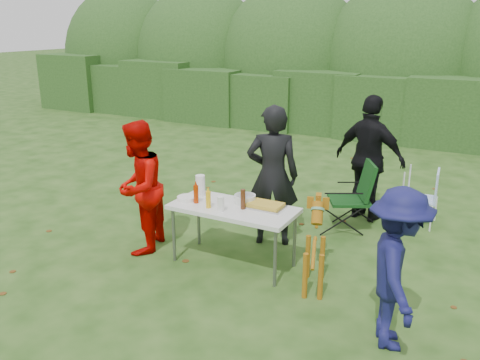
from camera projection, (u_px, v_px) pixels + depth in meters
The scene contains 20 objects.
ground at pixel (223, 267), 6.12m from camera, with size 80.00×80.00×0.00m, color #1E4211.
hedge_row at pixel (385, 105), 12.58m from camera, with size 22.00×1.40×1.70m, color #23471C.
shrub_backdrop at pixel (401, 69), 13.70m from camera, with size 20.00×2.60×3.20m, color #3D6628.
folding_table at pixel (233, 211), 6.03m from camera, with size 1.50×0.70×0.74m.
person_cook at pixel (273, 176), 6.56m from camera, with size 0.68×0.44×1.86m, color black.
person_red_jacket at pixel (138, 188), 6.36m from camera, with size 0.82×0.64×1.69m, color #C70500.
person_black_puffy at pixel (370, 159), 7.38m from camera, with size 1.09×0.45×1.85m, color black.
child at pixel (397, 269), 4.47m from camera, with size 0.97×0.56×1.50m, color #14164D.
dog at pixel (315, 251), 5.54m from camera, with size 0.94×0.38×0.89m, color #945B10, non-canonical shape.
camping_chair at pixel (349, 196), 7.11m from camera, with size 0.62×0.62×0.99m, color #113D14, non-canonical shape.
lawn_chair at pixel (420, 196), 7.34m from camera, with size 0.49×0.49×0.83m, color #659AE8, non-canonical shape.
food_tray at pixel (265, 207), 5.98m from camera, with size 0.45×0.30×0.02m, color #B7B7BA.
focaccia_bread at pixel (265, 205), 5.97m from camera, with size 0.40×0.26×0.04m, color gold.
mustard_bottle at pixel (208, 200), 5.95m from camera, with size 0.06×0.06×0.20m, color gold.
ketchup_bottle at pixel (196, 194), 6.10m from camera, with size 0.06×0.06×0.22m, color #9C2802.
beer_bottle at pixel (243, 199), 5.91m from camera, with size 0.06×0.06×0.24m, color #47230F.
paper_towel_roll at pixel (200, 185), 6.37m from camera, with size 0.12×0.12×0.26m, color white.
cup_stack at pixel (221, 204), 5.84m from camera, with size 0.08×0.08×0.18m, color white.
pasta_bowl at pixel (245, 199), 6.13m from camera, with size 0.26×0.26×0.10m, color silver.
plate_stack at pixel (187, 198), 6.22m from camera, with size 0.24×0.24×0.05m, color white.
Camera 1 is at (2.81, -4.76, 2.85)m, focal length 38.00 mm.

